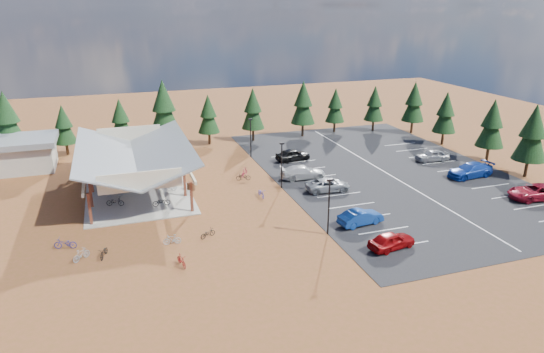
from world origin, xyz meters
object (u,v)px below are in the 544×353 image
Objects in this scene: bike_6 at (142,177)px; car_4 at (293,155)px; outbuilding at (9,154)px; bike_3 at (106,169)px; bike_13 at (172,239)px; car_3 at (303,172)px; lamp_post_0 at (329,203)px; bike_11 at (181,260)px; bike_0 at (115,202)px; bike_1 at (114,193)px; bike_5 at (170,187)px; bike_pavilion at (134,155)px; bike_7 at (160,167)px; car_0 at (392,240)px; car_8 at (432,155)px; trash_bin_0 at (192,186)px; bike_4 at (161,202)px; bike_15 at (244,172)px; bike_14 at (261,193)px; lamp_post_1 at (282,162)px; bike_9 at (81,255)px; trash_bin_1 at (190,186)px; car_7 at (470,170)px; bike_8 at (104,252)px; lamp_post_2 at (251,135)px; bike_12 at (208,233)px; car_2 at (328,185)px; car_1 at (361,217)px; car_6 at (536,192)px; bike_2 at (128,178)px; bike_16 at (243,177)px.

car_4 is at bearing -103.13° from bike_6.
outbuilding is 7.38× the size of bike_3.
bike_6 is 1.17× the size of bike_13.
lamp_post_0 is at bearing 173.16° from car_3.
bike_0 is at bearing 93.69° from bike_11.
bike_5 is at bearing -81.77° from bike_1.
bike_11 is (2.06, -18.44, -3.34)m from bike_pavilion.
lamp_post_0 is at bearing -156.86° from bike_7.
car_0 is 25.92m from car_8.
car_8 is (34.43, 16.31, 0.29)m from bike_11.
car_8 reaches higher than trash_bin_0.
bike_15 is (10.25, 6.23, -0.05)m from bike_4.
bike_0 is 0.39× the size of car_4.
bike_14 is at bearing -146.24° from bike_6.
lamp_post_1 is at bearing -18.43° from bike_pavilion.
bike_11 is at bearing -157.64° from bike_9.
car_4 is (14.30, 6.22, 0.35)m from trash_bin_1.
car_7 is 1.30× the size of car_8.
car_8 is at bearing -80.69° from car_3.
bike_7 is at bearing -179.97° from bike_13.
bike_0 is 0.99× the size of bike_6.
bike_4 reaches higher than bike_8.
bike_3 reaches higher than bike_8.
bike_14 is at bearing 137.39° from car_4.
lamp_post_2 is 3.16× the size of bike_8.
bike_0 is 1.13× the size of bike_12.
car_7 reaches higher than car_2.
bike_1 is (11.58, -13.28, -1.47)m from outbuilding.
bike_6 is at bearing -159.68° from lamp_post_2.
lamp_post_1 is at bearing -76.27° from car_8.
lamp_post_1 reaches higher than car_7.
car_6 is (20.00, -0.25, 0.07)m from car_1.
lamp_post_0 is 3.22× the size of bike_11.
car_1 is at bearing -144.08° from bike_2.
bike_16 is (9.75, 4.87, -0.13)m from bike_4.
lamp_post_1 is (0.00, 12.00, 0.00)m from lamp_post_0.
lamp_post_2 reaches higher than bike_11.
car_1 is 8.69m from car_2.
car_3 reaches higher than bike_14.
bike_16 is at bearing -6.58° from bike_pavilion.
lamp_post_0 is at bearing -108.08° from bike_0.
bike_4 is at bearing 38.23° from car_0.
lamp_post_0 is 0.92× the size of car_7.
outbuilding is 6.27× the size of bike_6.
bike_6 is at bearing 29.77° from bike_15.
bike_14 is at bearing 127.43° from bike_15.
lamp_post_2 is 3.35× the size of bike_1.
bike_5 is at bearing -35.87° from bike_pavilion.
bike_5 is at bearing 176.05° from bike_7.
car_2 is (16.38, -12.17, 0.10)m from bike_7.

